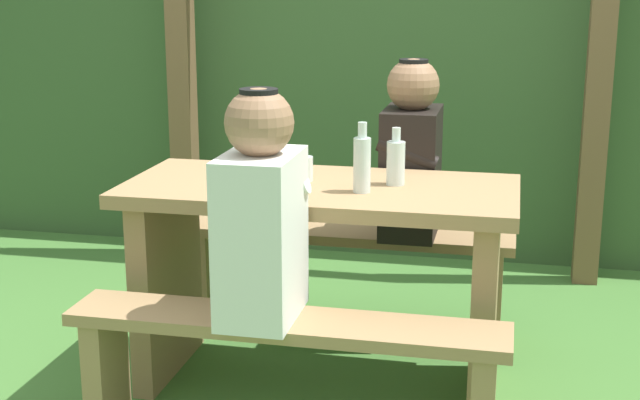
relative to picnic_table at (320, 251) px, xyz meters
The scene contains 12 objects.
ground_plane 0.52m from the picnic_table, ahead, with size 12.00×12.00×0.00m, color #437533.
hedge_backdrop 2.03m from the picnic_table, 90.00° to the left, with size 6.40×0.73×1.73m, color #38572E.
pergola_post_left 1.82m from the picnic_table, 126.65° to the left, with size 0.12×0.12×1.97m, color brown.
pergola_post_right 1.82m from the picnic_table, 53.35° to the left, with size 0.12×0.12×1.97m, color brown.
picnic_table is the anchor object (origin of this frame).
bench_near 0.54m from the picnic_table, 90.00° to the right, with size 1.40×0.24×0.46m.
bench_far 0.54m from the picnic_table, 90.00° to the left, with size 1.40×0.24×0.46m.
person_white_shirt 0.58m from the picnic_table, 98.42° to the right, with size 0.25×0.35×0.72m.
person_black_coat 0.63m from the picnic_table, 62.05° to the left, with size 0.25×0.35×0.72m.
drinking_glass 0.31m from the picnic_table, 149.40° to the left, with size 0.07×0.07×0.09m, color silver.
bottle_left 0.40m from the picnic_table, 26.59° to the right, with size 0.06×0.06×0.24m.
bottle_right 0.43m from the picnic_table, 11.33° to the left, with size 0.07×0.07×0.21m.
Camera 1 is at (0.67, -3.06, 1.51)m, focal length 50.50 mm.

